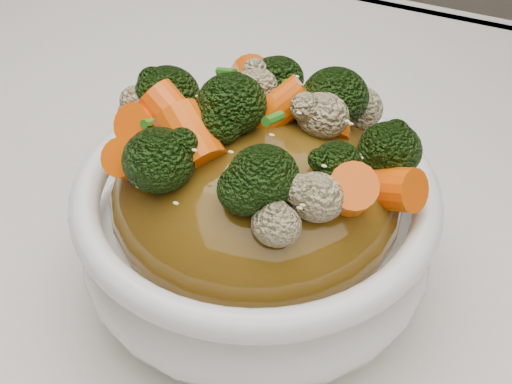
% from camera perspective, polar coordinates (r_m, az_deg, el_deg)
% --- Properties ---
extents(tablecloth, '(1.20, 0.80, 0.04)m').
position_cam_1_polar(tablecloth, '(0.43, 2.47, -11.48)').
color(tablecloth, silver).
rests_on(tablecloth, dining_table).
extents(bowl, '(0.22, 0.22, 0.08)m').
position_cam_1_polar(bowl, '(0.40, -0.00, -3.16)').
color(bowl, white).
rests_on(bowl, tablecloth).
extents(sauce_base, '(0.17, 0.17, 0.09)m').
position_cam_1_polar(sauce_base, '(0.38, -0.00, -0.31)').
color(sauce_base, brown).
rests_on(sauce_base, bowl).
extents(carrots, '(0.17, 0.17, 0.05)m').
position_cam_1_polar(carrots, '(0.35, -0.00, 6.66)').
color(carrots, '#F75B08').
rests_on(carrots, sauce_base).
extents(broccoli, '(0.17, 0.17, 0.04)m').
position_cam_1_polar(broccoli, '(0.35, -0.00, 6.53)').
color(broccoli, black).
rests_on(broccoli, sauce_base).
extents(cauliflower, '(0.17, 0.17, 0.03)m').
position_cam_1_polar(cauliflower, '(0.35, -0.00, 6.29)').
color(cauliflower, tan).
rests_on(cauliflower, sauce_base).
extents(scallions, '(0.13, 0.13, 0.02)m').
position_cam_1_polar(scallions, '(0.35, -0.00, 6.78)').
color(scallions, '#27741A').
rests_on(scallions, sauce_base).
extents(sesame_seeds, '(0.16, 0.16, 0.01)m').
position_cam_1_polar(sesame_seeds, '(0.35, -0.00, 6.78)').
color(sesame_seeds, beige).
rests_on(sesame_seeds, sauce_base).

